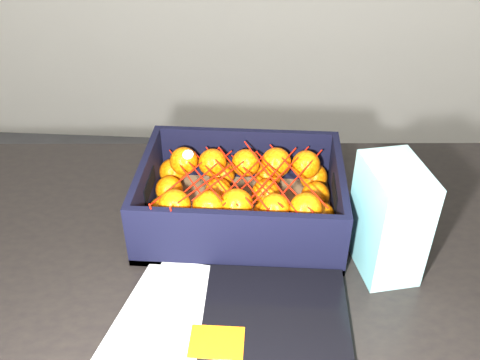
# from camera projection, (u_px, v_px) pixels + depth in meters

# --- Properties ---
(table) EXTENTS (1.25, 0.88, 0.75)m
(table) POSITION_uv_depth(u_px,v_px,m) (229.00, 311.00, 0.92)
(table) COLOR black
(table) RESTS_ON ground
(magazine_stack) EXTENTS (0.37, 0.32, 0.02)m
(magazine_stack) POSITION_uv_depth(u_px,v_px,m) (220.00, 340.00, 0.73)
(magazine_stack) COLOR silver
(magazine_stack) RESTS_ON table
(produce_crate) EXTENTS (0.35, 0.26, 0.12)m
(produce_crate) POSITION_uv_depth(u_px,v_px,m) (241.00, 203.00, 0.94)
(produce_crate) COLOR olive
(produce_crate) RESTS_ON table
(clementine_heap) EXTENTS (0.33, 0.24, 0.10)m
(clementine_heap) POSITION_uv_depth(u_px,v_px,m) (242.00, 197.00, 0.93)
(clementine_heap) COLOR #EB6104
(clementine_heap) RESTS_ON produce_crate
(mesh_net) EXTENTS (0.29, 0.24, 0.09)m
(mesh_net) POSITION_uv_depth(u_px,v_px,m) (237.00, 179.00, 0.90)
(mesh_net) COLOR red
(mesh_net) RESTS_ON clementine_heap
(retail_carton) EXTENTS (0.11, 0.14, 0.19)m
(retail_carton) POSITION_uv_depth(u_px,v_px,m) (389.00, 219.00, 0.82)
(retail_carton) COLOR white
(retail_carton) RESTS_ON table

